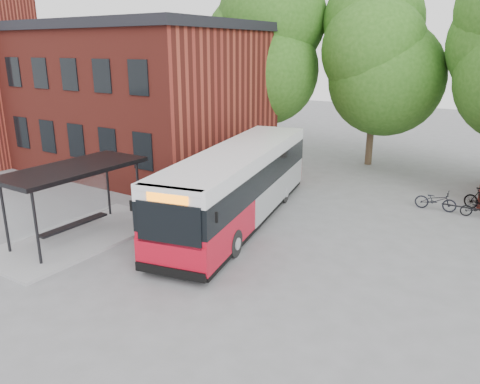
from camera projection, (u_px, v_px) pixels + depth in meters
The scene contains 8 objects.
ground at pixel (187, 256), 16.66m from camera, with size 100.00×100.00×0.00m, color slate.
station_building at pixel (114, 95), 29.37m from camera, with size 18.40×10.40×8.50m, color maroon, non-canonical shape.
bus_shelter at pixel (77, 203), 17.76m from camera, with size 3.60×7.00×2.90m, color black, non-canonical shape.
tree_0 at pixel (266, 73), 31.00m from camera, with size 7.92×7.92×11.00m, color #285817, non-canonical shape.
tree_1 at pixel (375, 81), 28.26m from camera, with size 7.92×7.92×10.40m, color #285817, non-canonical shape.
city_bus at pixel (239, 185), 19.67m from camera, with size 2.61×12.23×3.11m, color red, non-canonical shape.
bicycle_0 at pixel (436, 200), 21.22m from camera, with size 0.62×1.79×0.94m, color black.
bicycle_2 at pixel (479, 208), 20.36m from camera, with size 0.53×1.52×0.80m, color black.
Camera 1 is at (9.85, -11.80, 7.08)m, focal length 35.00 mm.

